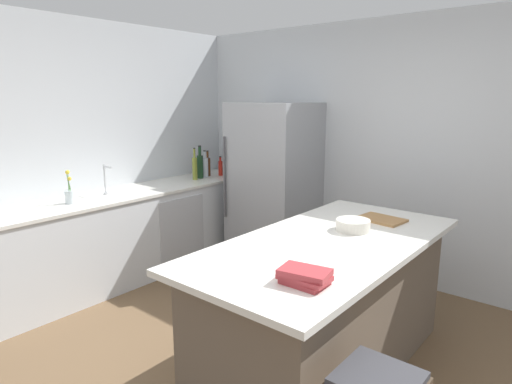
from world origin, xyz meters
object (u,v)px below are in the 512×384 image
(sink_faucet, at_px, (106,179))
(refrigerator, at_px, (274,184))
(cutting_board, at_px, (381,219))
(flower_vase, at_px, (70,194))
(kitchen_island, at_px, (326,304))
(cookbook_stack, at_px, (305,276))
(syrup_bottle, at_px, (208,166))
(hot_sauce_bottle, at_px, (221,168))
(soda_bottle, at_px, (205,167))
(mixing_bowl, at_px, (353,225))
(vinegar_bottle, at_px, (226,164))
(gin_bottle, at_px, (232,165))
(wine_bottle, at_px, (200,165))
(olive_oil_bottle, at_px, (195,168))

(sink_faucet, bearing_deg, refrigerator, 57.90)
(cutting_board, bearing_deg, flower_vase, -153.76)
(kitchen_island, height_order, cookbook_stack, cookbook_stack)
(refrigerator, xyz_separation_m, cookbook_stack, (1.77, -2.06, 0.07))
(syrup_bottle, distance_m, cookbook_stack, 3.31)
(hot_sauce_bottle, distance_m, cutting_board, 2.49)
(hot_sauce_bottle, relative_size, soda_bottle, 0.73)
(sink_faucet, distance_m, mixing_bowl, 2.50)
(refrigerator, distance_m, sink_faucet, 1.77)
(vinegar_bottle, relative_size, mixing_bowl, 1.37)
(refrigerator, bearing_deg, flower_vase, -114.18)
(gin_bottle, bearing_deg, wine_bottle, -99.68)
(olive_oil_bottle, distance_m, cutting_board, 2.45)
(flower_vase, relative_size, soda_bottle, 0.95)
(cutting_board, bearing_deg, cookbook_stack, -81.93)
(sink_faucet, bearing_deg, hot_sauce_bottle, 85.26)
(kitchen_island, xyz_separation_m, gin_bottle, (-2.30, 1.55, 0.55))
(soda_bottle, distance_m, mixing_bowl, 2.57)
(soda_bottle, height_order, cookbook_stack, soda_bottle)
(kitchen_island, relative_size, sink_faucet, 7.14)
(refrigerator, xyz_separation_m, hot_sauce_bottle, (-0.81, -0.01, 0.11))
(gin_bottle, relative_size, olive_oil_bottle, 0.77)
(soda_bottle, relative_size, mixing_bowl, 1.34)
(wine_bottle, relative_size, mixing_bowl, 1.61)
(vinegar_bottle, xyz_separation_m, cookbook_stack, (2.56, -2.13, -0.07))
(olive_oil_bottle, height_order, cutting_board, olive_oil_bottle)
(wine_bottle, bearing_deg, olive_oil_bottle, -77.70)
(refrigerator, bearing_deg, gin_bottle, 168.02)
(kitchen_island, relative_size, soda_bottle, 6.66)
(wine_bottle, bearing_deg, flower_vase, -89.54)
(flower_vase, xyz_separation_m, mixing_bowl, (2.39, 0.82, -0.03))
(soda_bottle, bearing_deg, hot_sauce_bottle, 70.31)
(gin_bottle, bearing_deg, soda_bottle, -103.90)
(kitchen_island, xyz_separation_m, vinegar_bottle, (-2.30, 1.46, 0.57))
(kitchen_island, height_order, sink_faucet, sink_faucet)
(wine_bottle, bearing_deg, hot_sauce_bottle, 78.77)
(sink_faucet, distance_m, vinegar_bottle, 1.57)
(refrigerator, bearing_deg, syrup_bottle, -172.43)
(flower_vase, bearing_deg, cookbook_stack, -3.30)
(gin_bottle, bearing_deg, refrigerator, -11.98)
(cutting_board, bearing_deg, soda_bottle, 168.34)
(cookbook_stack, height_order, cutting_board, cookbook_stack)
(flower_vase, relative_size, wine_bottle, 0.79)
(syrup_bottle, height_order, olive_oil_bottle, olive_oil_bottle)
(soda_bottle, bearing_deg, gin_bottle, 76.10)
(olive_oil_bottle, xyz_separation_m, cutting_board, (2.42, -0.31, -0.11))
(flower_vase, xyz_separation_m, cutting_board, (2.43, 1.20, -0.06))
(soda_bottle, height_order, mixing_bowl, soda_bottle)
(flower_vase, bearing_deg, hot_sauce_bottle, 88.68)
(refrigerator, xyz_separation_m, flower_vase, (-0.86, -1.91, 0.10))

